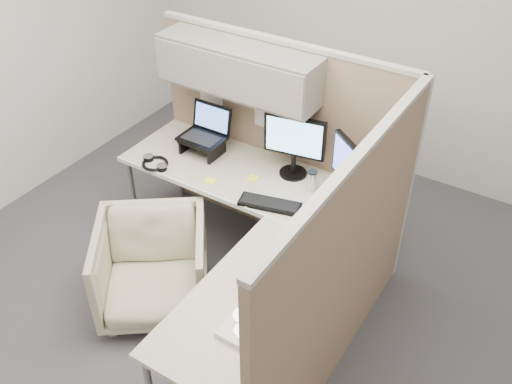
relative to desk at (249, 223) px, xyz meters
The scene contains 19 objects.
ground 0.71m from the desk, 134.71° to the right, with size 4.50×4.50×0.00m, color #404046.
partition_back 0.88m from the desk, 115.90° to the left, with size 2.00×0.36×1.63m.
partition_right 0.81m from the desk, 13.96° to the right, with size 0.07×2.03×1.63m.
desk is the anchor object (origin of this frame).
office_chair 0.73m from the desk, 142.06° to the right, with size 0.72×0.68×0.75m, color beige.
monitor_left 0.66m from the desk, 90.08° to the left, with size 0.44×0.20×0.47m.
monitor_right 0.74m from the desk, 43.89° to the left, with size 0.37×0.29×0.47m.
laptop_station 0.89m from the desk, 145.41° to the left, with size 0.33×0.29×0.35m.
keyboard 0.19m from the desk, 75.18° to the left, with size 0.42×0.14×0.02m, color black.
mouse 0.43m from the desk, 31.76° to the left, with size 0.10×0.07×0.04m, color black.
travel_mug 0.54m from the desk, 67.81° to the left, with size 0.07×0.07×0.15m.
soda_can_green 0.60m from the desk, 13.57° to the left, with size 0.07×0.07×0.12m, color #268C1E.
soda_can_silver 0.62m from the desk, 40.89° to the left, with size 0.07×0.07×0.12m, color #B21E1E.
sticky_note_b 0.16m from the desk, 131.41° to the left, with size 0.08×0.08×0.01m, color #F8FF43.
sticky_note_d 0.44m from the desk, 119.13° to the left, with size 0.08×0.08×0.01m, color #F8FF43.
sticky_note_a 0.49m from the desk, 156.46° to the left, with size 0.08×0.08×0.01m, color #F8FF43.
headphones 0.93m from the desk, behind, with size 0.24×0.24×0.04m.
paper_stack 0.91m from the desk, 58.39° to the right, with size 0.21×0.27×0.03m.
desk_clock 0.68m from the desk, 39.35° to the right, with size 0.06×0.08×0.08m.
Camera 1 is at (1.69, -2.27, 3.09)m, focal length 40.00 mm.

